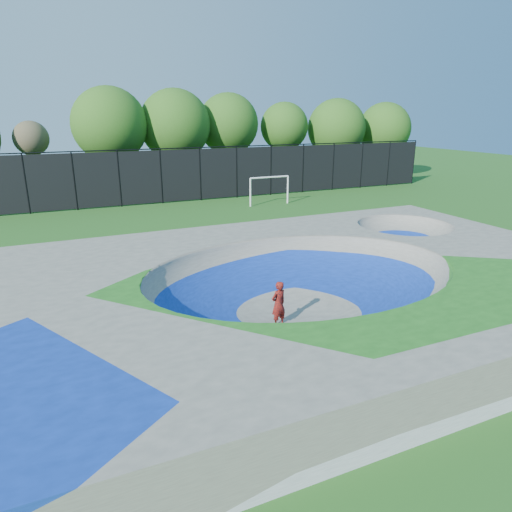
{
  "coord_description": "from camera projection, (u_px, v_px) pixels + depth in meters",
  "views": [
    {
      "loc": [
        -7.49,
        -12.7,
        6.55
      ],
      "look_at": [
        -0.42,
        3.0,
        1.1
      ],
      "focal_mm": 32.0,
      "sensor_mm": 36.0,
      "label": 1
    }
  ],
  "objects": [
    {
      "name": "soccer_goal",
      "position": [
        269.0,
        185.0,
        33.24
      ],
      "size": [
        3.16,
        0.12,
        2.08
      ],
      "color": "white",
      "rests_on": "ground"
    },
    {
      "name": "fence",
      "position": [
        161.0,
        175.0,
        33.57
      ],
      "size": [
        48.09,
        0.09,
        4.04
      ],
      "color": "black",
      "rests_on": "ground"
    },
    {
      "name": "ground",
      "position": [
        302.0,
        308.0,
        15.94
      ],
      "size": [
        120.0,
        120.0,
        0.0
      ],
      "primitive_type": "plane",
      "color": "#1D5116",
      "rests_on": "ground"
    },
    {
      "name": "skater",
      "position": [
        278.0,
        304.0,
        14.36
      ],
      "size": [
        0.63,
        0.5,
        1.53
      ],
      "primitive_type": "imported",
      "rotation": [
        0.0,
        0.0,
        3.4
      ],
      "color": "red",
      "rests_on": "ground"
    },
    {
      "name": "treeline",
      "position": [
        136.0,
        130.0,
        36.85
      ],
      "size": [
        54.14,
        7.05,
        8.51
      ],
      "color": "#472F23",
      "rests_on": "ground"
    },
    {
      "name": "skateboard",
      "position": [
        278.0,
        325.0,
        14.59
      ],
      "size": [
        0.81,
        0.44,
        0.05
      ],
      "primitive_type": "cube",
      "rotation": [
        0.0,
        0.0,
        0.3
      ],
      "color": "black",
      "rests_on": "ground"
    },
    {
      "name": "skate_deck",
      "position": [
        303.0,
        288.0,
        15.72
      ],
      "size": [
        22.0,
        14.0,
        1.5
      ],
      "primitive_type": "cube",
      "color": "gray",
      "rests_on": "ground"
    }
  ]
}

